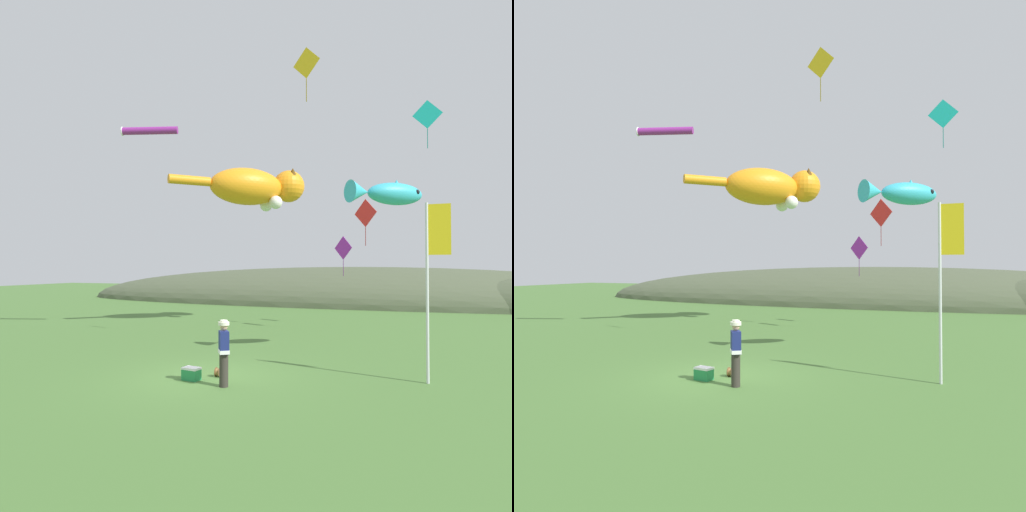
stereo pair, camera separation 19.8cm
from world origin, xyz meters
The scene contains 13 objects.
ground_plane centered at (0.00, 0.00, 0.00)m, with size 120.00×120.00×0.00m, color #477033.
distant_hill_ridge centered at (2.90, 28.55, 0.00)m, with size 58.23×14.09×6.36m.
festival_attendant centered at (0.85, -0.72, 0.95)m, with size 0.45×0.49×1.77m.
kite_spool centered at (0.24, 0.23, 0.14)m, with size 0.14×0.27×0.27m.
picnic_cooler centered at (-0.31, -0.38, 0.18)m, with size 0.54×0.40×0.36m.
festival_banner_pole centered at (6.09, 1.55, 3.25)m, with size 0.66×0.08×4.97m.
kite_giant_cat centered at (-2.90, 11.75, 7.60)m, with size 6.03×6.00×2.39m.
kite_fish_windsock centered at (4.67, 4.63, 5.77)m, with size 2.77×2.53×0.91m.
kite_tube_streamer centered at (-6.51, 6.72, 9.74)m, with size 2.73×1.17×0.44m.
kite_diamond_violet centered at (1.70, 13.00, 4.20)m, with size 1.07×0.73×2.18m.
kite_diamond_gold centered at (1.68, 5.03, 11.01)m, with size 1.15×0.42×2.11m.
kite_diamond_teal centered at (6.03, 10.07, 10.10)m, with size 1.31×0.09×2.21m.
kite_diamond_red centered at (3.23, 10.32, 5.75)m, with size 1.14×0.75×2.24m.
Camera 1 is at (5.93, -11.86, 3.20)m, focal length 32.00 mm.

